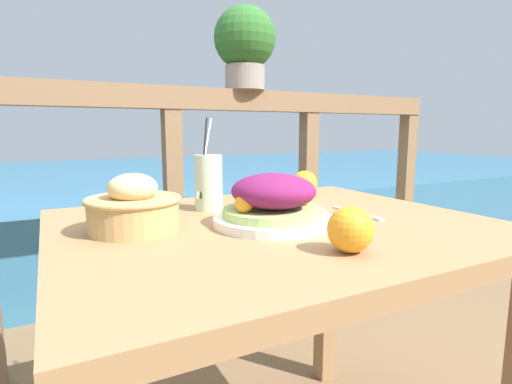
# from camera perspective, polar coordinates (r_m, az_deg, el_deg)

# --- Properties ---
(patio_table) EXTENTS (0.97, 0.81, 0.72)m
(patio_table) POSITION_cam_1_polar(r_m,az_deg,el_deg) (0.96, 2.82, -10.44)
(patio_table) COLOR #997047
(patio_table) RESTS_ON ground_plane
(railing_fence) EXTENTS (2.80, 0.08, 1.11)m
(railing_fence) POSITION_cam_1_polar(r_m,az_deg,el_deg) (1.69, -11.78, 2.63)
(railing_fence) COLOR brown
(railing_fence) RESTS_ON ground_plane
(sea_backdrop) EXTENTS (12.00, 4.00, 0.52)m
(sea_backdrop) POSITION_cam_1_polar(r_m,az_deg,el_deg) (4.20, -21.05, -1.01)
(sea_backdrop) COLOR teal
(sea_backdrop) RESTS_ON ground_plane
(salad_plate) EXTENTS (0.27, 0.27, 0.12)m
(salad_plate) POSITION_cam_1_polar(r_m,az_deg,el_deg) (0.89, 2.52, -1.60)
(salad_plate) COLOR white
(salad_plate) RESTS_ON patio_table
(drink_glass) EXTENTS (0.08, 0.08, 0.24)m
(drink_glass) POSITION_cam_1_polar(r_m,az_deg,el_deg) (1.06, -6.82, 1.41)
(drink_glass) COLOR beige
(drink_glass) RESTS_ON patio_table
(bread_basket) EXTENTS (0.20, 0.20, 0.12)m
(bread_basket) POSITION_cam_1_polar(r_m,az_deg,el_deg) (0.87, -17.09, -2.16)
(bread_basket) COLOR tan
(bread_basket) RESTS_ON patio_table
(potted_plant) EXTENTS (0.27, 0.27, 0.35)m
(potted_plant) POSITION_cam_1_polar(r_m,az_deg,el_deg) (1.84, -1.61, 20.42)
(potted_plant) COLOR gray
(potted_plant) RESTS_ON railing_fence
(fork) EXTENTS (0.04, 0.18, 0.00)m
(fork) POSITION_cam_1_polar(r_m,az_deg,el_deg) (0.99, 11.00, -3.37)
(fork) COLOR silver
(fork) RESTS_ON patio_table
(knife) EXTENTS (0.02, 0.18, 0.00)m
(knife) POSITION_cam_1_polar(r_m,az_deg,el_deg) (1.04, 14.20, -2.92)
(knife) COLOR silver
(knife) RESTS_ON patio_table
(orange_near_basket) EXTENTS (0.08, 0.08, 0.08)m
(orange_near_basket) POSITION_cam_1_polar(r_m,az_deg,el_deg) (1.29, 6.94, 1.23)
(orange_near_basket) COLOR orange
(orange_near_basket) RESTS_ON patio_table
(orange_near_glass) EXTENTS (0.08, 0.08, 0.08)m
(orange_near_glass) POSITION_cam_1_polar(r_m,az_deg,el_deg) (0.71, 13.36, -5.22)
(orange_near_glass) COLOR orange
(orange_near_glass) RESTS_ON patio_table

